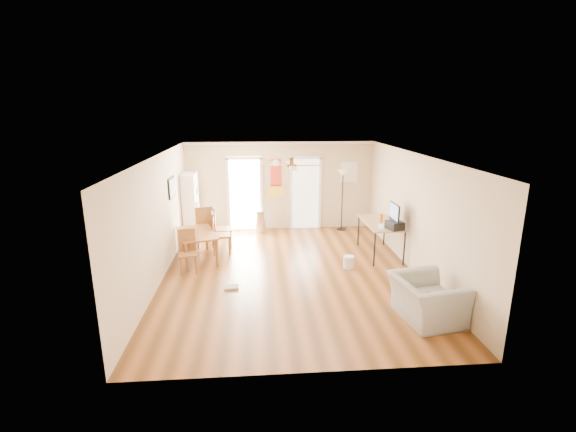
{
  "coord_description": "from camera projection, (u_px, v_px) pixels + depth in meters",
  "views": [
    {
      "loc": [
        -0.71,
        -8.3,
        3.53
      ],
      "look_at": [
        0.0,
        0.6,
        1.15
      ],
      "focal_mm": 25.24,
      "sensor_mm": 36.0,
      "label": 1
    }
  ],
  "objects": [
    {
      "name": "dining_chair_near",
      "position": [
        188.0,
        252.0,
        8.9
      ],
      "size": [
        0.45,
        0.45,
        0.95
      ],
      "primitive_type": null,
      "rotation": [
        0.0,
        0.0,
        0.18
      ],
      "color": "#A76135",
      "rests_on": "floor"
    },
    {
      "name": "crown_molding",
      "position": [
        290.0,
        157.0,
        8.3
      ],
      "size": [
        5.5,
        7.0,
        0.08
      ],
      "primitive_type": null,
      "color": "white",
      "rests_on": "wall_back"
    },
    {
      "name": "ceiling",
      "position": [
        290.0,
        155.0,
        8.29
      ],
      "size": [
        5.5,
        7.0,
        0.0
      ],
      "primitive_type": null,
      "color": "silver",
      "rests_on": "floor"
    },
    {
      "name": "imac",
      "position": [
        394.0,
        216.0,
        9.38
      ],
      "size": [
        0.18,
        0.63,
        0.58
      ],
      "primitive_type": null,
      "rotation": [
        0.0,
        0.0,
        0.15
      ],
      "color": "black",
      "rests_on": "computer_desk"
    },
    {
      "name": "dining_table",
      "position": [
        197.0,
        246.0,
        9.7
      ],
      "size": [
        1.18,
        1.53,
        0.68
      ],
      "primitive_type": null,
      "rotation": [
        0.0,
        0.0,
        0.3
      ],
      "color": "#945A2F",
      "rests_on": "floor"
    },
    {
      "name": "kitchen_doorway",
      "position": [
        245.0,
        195.0,
        11.96
      ],
      "size": [
        0.9,
        0.1,
        2.1
      ],
      "primitive_type": null,
      "color": "white",
      "rests_on": "wall_back"
    },
    {
      "name": "computer_desk",
      "position": [
        380.0,
        239.0,
        9.99
      ],
      "size": [
        0.78,
        1.56,
        0.84
      ],
      "primitive_type": null,
      "color": "#A48759",
      "rests_on": "floor"
    },
    {
      "name": "framed_poster",
      "position": [
        172.0,
        188.0,
        9.66
      ],
      "size": [
        0.04,
        0.66,
        0.48
      ],
      "primitive_type": "cube",
      "color": "black",
      "rests_on": "wall_left"
    },
    {
      "name": "dining_chair_right_b",
      "position": [
        221.0,
        233.0,
        10.06
      ],
      "size": [
        0.47,
        0.47,
        1.06
      ],
      "primitive_type": null,
      "rotation": [
        0.0,
        0.0,
        1.66
      ],
      "color": "olive",
      "rests_on": "floor"
    },
    {
      "name": "printer",
      "position": [
        395.0,
        225.0,
        9.3
      ],
      "size": [
        0.4,
        0.44,
        0.19
      ],
      "primitive_type": "cube",
      "rotation": [
        0.0,
        0.0,
        0.28
      ],
      "color": "black",
      "rests_on": "computer_desk"
    },
    {
      "name": "dining_chair_far",
      "position": [
        203.0,
        226.0,
        10.66
      ],
      "size": [
        0.56,
        0.56,
        1.08
      ],
      "primitive_type": null,
      "rotation": [
        0.0,
        0.0,
        3.46
      ],
      "color": "#9B6432",
      "rests_on": "floor"
    },
    {
      "name": "ceiling_fan",
      "position": [
        292.0,
        166.0,
        8.04
      ],
      "size": [
        1.24,
        1.24,
        0.2
      ],
      "primitive_type": null,
      "color": "#593819",
      "rests_on": "ceiling"
    },
    {
      "name": "orange_bottle",
      "position": [
        381.0,
        218.0,
        9.82
      ],
      "size": [
        0.08,
        0.08,
        0.22
      ],
      "primitive_type": "cylinder",
      "rotation": [
        0.0,
        0.0,
        -0.12
      ],
      "color": "#D06412",
      "rests_on": "computer_desk"
    },
    {
      "name": "floor",
      "position": [
        290.0,
        273.0,
        8.96
      ],
      "size": [
        7.0,
        7.0,
        0.0
      ],
      "primitive_type": "plane",
      "color": "brown",
      "rests_on": "ground"
    },
    {
      "name": "dining_chair_right_a",
      "position": [
        223.0,
        227.0,
        10.53
      ],
      "size": [
        0.48,
        0.48,
        1.08
      ],
      "primitive_type": null,
      "rotation": [
        0.0,
        0.0,
        1.66
      ],
      "color": "#925A2F",
      "rests_on": "floor"
    },
    {
      "name": "armchair",
      "position": [
        426.0,
        299.0,
        6.91
      ],
      "size": [
        1.16,
        1.28,
        0.74
      ],
      "primitive_type": "imported",
      "rotation": [
        0.0,
        0.0,
        1.72
      ],
      "color": "#999994",
      "rests_on": "floor"
    },
    {
      "name": "ac_grille",
      "position": [
        349.0,
        172.0,
        12.02
      ],
      "size": [
        0.5,
        0.04,
        0.6
      ],
      "primitive_type": "cube",
      "color": "white",
      "rests_on": "wall_back"
    },
    {
      "name": "wall_right",
      "position": [
        415.0,
        214.0,
        8.83
      ],
      "size": [
        0.04,
        7.0,
        2.6
      ],
      "primitive_type": null,
      "color": "beige",
      "rests_on": "floor"
    },
    {
      "name": "wastebasket_a",
      "position": [
        349.0,
        262.0,
        9.22
      ],
      "size": [
        0.26,
        0.26,
        0.28
      ],
      "primitive_type": "cylinder",
      "rotation": [
        0.0,
        0.0,
        0.1
      ],
      "color": "silver",
      "rests_on": "floor"
    },
    {
      "name": "torchiere_lamp",
      "position": [
        342.0,
        200.0,
        11.94
      ],
      "size": [
        0.42,
        0.42,
        1.8
      ],
      "primitive_type": null,
      "rotation": [
        0.0,
        0.0,
        0.29
      ],
      "color": "black",
      "rests_on": "floor"
    },
    {
      "name": "wall_left",
      "position": [
        159.0,
        219.0,
        8.41
      ],
      "size": [
        0.04,
        7.0,
        2.6
      ],
      "primitive_type": null,
      "color": "beige",
      "rests_on": "floor"
    },
    {
      "name": "trash_can",
      "position": [
        260.0,
        221.0,
        11.87
      ],
      "size": [
        0.37,
        0.37,
        0.65
      ],
      "primitive_type": "cylinder",
      "rotation": [
        0.0,
        0.0,
        0.28
      ],
      "color": "silver",
      "rests_on": "floor"
    },
    {
      "name": "keyboard",
      "position": [
        381.0,
        227.0,
        9.51
      ],
      "size": [
        0.23,
        0.43,
        0.02
      ],
      "primitive_type": "cube",
      "rotation": [
        0.0,
        0.0,
        -0.26
      ],
      "color": "silver",
      "rests_on": "computer_desk"
    },
    {
      "name": "wall_back",
      "position": [
        280.0,
        186.0,
        11.99
      ],
      "size": [
        5.5,
        0.04,
        2.6
      ],
      "primitive_type": null,
      "color": "beige",
      "rests_on": "floor"
    },
    {
      "name": "wall_front",
      "position": [
        313.0,
        286.0,
        5.25
      ],
      "size": [
        5.5,
        0.04,
        2.6
      ],
      "primitive_type": null,
      "color": "beige",
      "rests_on": "floor"
    },
    {
      "name": "bookshelf",
      "position": [
        191.0,
        205.0,
        11.33
      ],
      "size": [
        0.44,
        0.84,
        1.81
      ],
      "primitive_type": null,
      "rotation": [
        0.0,
        0.0,
        0.1
      ],
      "color": "white",
      "rests_on": "floor"
    },
    {
      "name": "wall_decal",
      "position": [
        276.0,
        178.0,
        11.9
      ],
      "size": [
        0.46,
        0.03,
        1.1
      ],
      "primitive_type": "cube",
      "color": "red",
      "rests_on": "wall_back"
    },
    {
      "name": "bathroom_doorway",
      "position": [
        305.0,
        194.0,
        12.1
      ],
      "size": [
        0.8,
        0.1,
        2.1
      ],
      "primitive_type": null,
      "color": "white",
      "rests_on": "wall_back"
    },
    {
      "name": "floor_cloth",
      "position": [
        231.0,
        287.0,
        8.2
      ],
      "size": [
        0.3,
        0.24,
        0.04
      ],
      "primitive_type": "cube",
      "rotation": [
        0.0,
        0.0,
        0.04
      ],
      "color": "#999994",
      "rests_on": "floor"
    }
  ]
}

